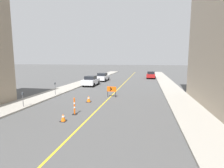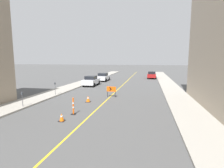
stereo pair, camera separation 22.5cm
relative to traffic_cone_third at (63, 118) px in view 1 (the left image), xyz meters
name	(u,v)px [view 1 (the left image)]	position (x,y,z in m)	size (l,w,h in m)	color
lane_stripe	(123,85)	(1.47, 18.09, -0.26)	(0.12, 63.54, 0.01)	gold
sidewalk_left	(81,83)	(-5.85, 18.09, -0.19)	(2.74, 63.54, 0.14)	#9E998E
sidewalk_right	(169,86)	(8.80, 18.09, -0.19)	(2.74, 63.54, 0.14)	#9E998E
traffic_cone_third	(63,118)	(0.00, 0.00, 0.00)	(0.39, 0.39, 0.54)	black
traffic_cone_fourth	(89,99)	(-0.11, 5.51, 0.04)	(0.47, 0.47, 0.62)	black
delineator_post_rear	(74,107)	(0.15, 1.54, 0.30)	(0.34, 0.34, 1.30)	black
arrow_barricade_primary	(112,90)	(1.63, 8.20, 0.58)	(1.04, 0.13, 1.18)	#EF560C
parked_car_curb_near	(91,81)	(-3.34, 16.08, 0.54)	(1.94, 4.32, 1.59)	silver
parked_car_curb_mid	(103,77)	(-3.08, 22.48, 0.54)	(1.95, 4.34, 1.59)	silver
parked_car_curb_far	(151,75)	(6.27, 29.32, 0.54)	(1.95, 4.36, 1.59)	maroon
parking_meter_near_curb	(23,96)	(-4.83, 2.30, 0.78)	(0.12, 0.11, 1.28)	#4C4C51
parking_meter_far_curb	(55,86)	(-4.83, 7.60, 0.89)	(0.12, 0.11, 1.44)	#4C4C51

